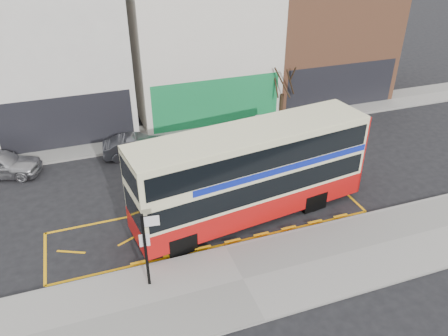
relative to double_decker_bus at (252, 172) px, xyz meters
name	(u,v)px	position (x,y,z in m)	size (l,w,h in m)	color
ground	(223,244)	(-1.90, -1.58, -2.23)	(120.00, 120.00, 0.00)	black
pavement	(243,280)	(-1.90, -3.88, -2.16)	(40.00, 4.00, 0.15)	gray
kerb	(226,248)	(-1.90, -1.95, -2.16)	(40.00, 0.15, 0.15)	gray
far_pavement	(164,134)	(-1.90, 9.42, -2.16)	(50.00, 3.00, 0.15)	gray
road_markings	(211,222)	(-1.90, 0.02, -2.23)	(14.00, 3.40, 0.01)	#F3A70C
terrace_left	(53,41)	(-7.40, 13.41, 3.09)	(8.00, 8.01, 11.80)	beige
terrace_green_shop	(197,33)	(1.60, 13.41, 2.84)	(9.00, 8.01, 11.30)	silver
terrace_right	(317,30)	(10.60, 13.41, 2.34)	(9.00, 8.01, 10.30)	#9B5C3E
double_decker_bus	(252,172)	(0.00, 0.00, 0.00)	(10.88, 3.86, 4.25)	beige
bus_stop_post	(147,244)	(-5.17, -2.92, -0.21)	(0.77, 0.18, 3.13)	black
car_grey	(137,146)	(-3.92, 7.29, -1.62)	(1.30, 3.73, 1.23)	#43454C
car_white	(293,126)	(5.57, 6.67, -1.59)	(1.81, 4.46, 1.29)	silver
street_tree_right	(284,73)	(6.04, 9.34, 0.91)	(2.14, 2.14, 4.63)	#332116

